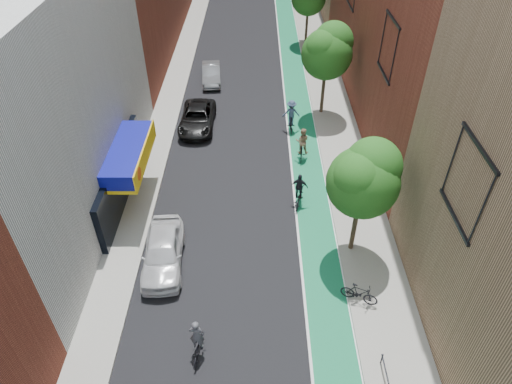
{
  "coord_description": "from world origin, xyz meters",
  "views": [
    {
      "loc": [
        0.78,
        -6.25,
        17.18
      ],
      "look_at": [
        0.75,
        12.82,
        1.5
      ],
      "focal_mm": 32.0,
      "sensor_mm": 36.0,
      "label": 1
    }
  ],
  "objects_px": {
    "parked_car_white": "(163,252)",
    "parked_car_black": "(197,118)",
    "parked_car_silver": "(211,74)",
    "cyclist_lead": "(197,343)",
    "cyclist_lane_mid": "(299,193)",
    "cyclist_lane_far": "(291,117)",
    "cyclist_lane_near": "(302,146)"
  },
  "relations": [
    {
      "from": "parked_car_white",
      "to": "parked_car_black",
      "type": "height_order",
      "value": "parked_car_white"
    },
    {
      "from": "parked_car_white",
      "to": "parked_car_silver",
      "type": "bearing_deg",
      "value": 83.79
    },
    {
      "from": "parked_car_white",
      "to": "parked_car_silver",
      "type": "relative_size",
      "value": 1.13
    },
    {
      "from": "parked_car_silver",
      "to": "cyclist_lead",
      "type": "height_order",
      "value": "cyclist_lead"
    },
    {
      "from": "parked_car_silver",
      "to": "cyclist_lane_mid",
      "type": "distance_m",
      "value": 16.85
    },
    {
      "from": "parked_car_white",
      "to": "cyclist_lane_mid",
      "type": "bearing_deg",
      "value": 29.39
    },
    {
      "from": "parked_car_black",
      "to": "cyclist_lane_far",
      "type": "relative_size",
      "value": 2.3
    },
    {
      "from": "parked_car_white",
      "to": "parked_car_black",
      "type": "distance_m",
      "value": 12.98
    },
    {
      "from": "cyclist_lane_near",
      "to": "cyclist_lane_mid",
      "type": "relative_size",
      "value": 1.07
    },
    {
      "from": "cyclist_lane_mid",
      "to": "cyclist_lane_far",
      "type": "xyz_separation_m",
      "value": [
        0.0,
        8.1,
        0.27
      ]
    },
    {
      "from": "parked_car_black",
      "to": "parked_car_silver",
      "type": "height_order",
      "value": "parked_car_black"
    },
    {
      "from": "parked_car_white",
      "to": "cyclist_lane_near",
      "type": "relative_size",
      "value": 2.23
    },
    {
      "from": "cyclist_lead",
      "to": "parked_car_silver",
      "type": "bearing_deg",
      "value": -82.26
    },
    {
      "from": "cyclist_lead",
      "to": "cyclist_lane_far",
      "type": "height_order",
      "value": "cyclist_lane_far"
    },
    {
      "from": "cyclist_lead",
      "to": "cyclist_lane_far",
      "type": "relative_size",
      "value": 0.91
    },
    {
      "from": "parked_car_black",
      "to": "cyclist_lane_near",
      "type": "relative_size",
      "value": 2.39
    },
    {
      "from": "parked_car_silver",
      "to": "cyclist_lane_far",
      "type": "bearing_deg",
      "value": -55.59
    },
    {
      "from": "parked_car_silver",
      "to": "cyclist_lane_mid",
      "type": "bearing_deg",
      "value": -73.32
    },
    {
      "from": "parked_car_silver",
      "to": "cyclist_lane_near",
      "type": "height_order",
      "value": "cyclist_lane_near"
    },
    {
      "from": "parked_car_white",
      "to": "parked_car_silver",
      "type": "xyz_separation_m",
      "value": [
        0.79,
        20.27,
        -0.12
      ]
    },
    {
      "from": "cyclist_lane_near",
      "to": "cyclist_lane_far",
      "type": "bearing_deg",
      "value": -76.1
    },
    {
      "from": "parked_car_black",
      "to": "cyclist_lead",
      "type": "relative_size",
      "value": 2.53
    },
    {
      "from": "parked_car_black",
      "to": "cyclist_lead",
      "type": "bearing_deg",
      "value": -83.57
    },
    {
      "from": "cyclist_lane_far",
      "to": "cyclist_lane_near",
      "type": "bearing_deg",
      "value": 98.05
    },
    {
      "from": "parked_car_silver",
      "to": "cyclist_lane_near",
      "type": "distance_m",
      "value": 12.97
    },
    {
      "from": "cyclist_lane_mid",
      "to": "cyclist_lane_far",
      "type": "distance_m",
      "value": 8.1
    },
    {
      "from": "cyclist_lane_far",
      "to": "cyclist_lane_mid",
      "type": "bearing_deg",
      "value": 90.28
    },
    {
      "from": "parked_car_silver",
      "to": "cyclist_lane_near",
      "type": "relative_size",
      "value": 1.97
    },
    {
      "from": "parked_car_silver",
      "to": "cyclist_lead",
      "type": "relative_size",
      "value": 2.09
    },
    {
      "from": "parked_car_black",
      "to": "cyclist_lane_far",
      "type": "distance_m",
      "value": 6.65
    },
    {
      "from": "parked_car_silver",
      "to": "cyclist_lane_mid",
      "type": "xyz_separation_m",
      "value": [
        6.2,
        -15.67,
        0.02
      ]
    },
    {
      "from": "cyclist_lead",
      "to": "parked_car_black",
      "type": "bearing_deg",
      "value": -79.6
    }
  ]
}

